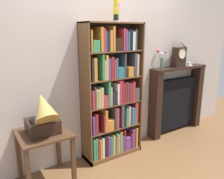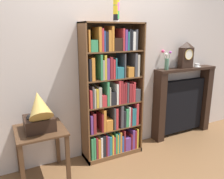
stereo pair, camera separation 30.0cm
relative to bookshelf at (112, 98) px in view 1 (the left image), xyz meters
The scene contains 10 objects.
ground_plane 0.85m from the bookshelf, 88.15° to the right, with size 7.98×6.40×0.02m, color brown.
wall_back 0.55m from the bookshelf, 46.94° to the left, with size 4.98×0.08×2.60m, color beige.
bookshelf is the anchor object (origin of this frame).
cup_stack 1.13m from the bookshelf, 40.55° to the right, with size 0.08×0.08×0.30m.
side_table_left 1.04m from the bookshelf, behind, with size 0.54×0.54×0.63m.
gramophone 0.99m from the bookshelf, behind, with size 0.32×0.44×0.52m.
fireplace_mantel 1.37m from the bookshelf, ahead, with size 1.11×0.21×1.13m.
mantel_clock 1.41m from the bookshelf, ahead, with size 0.22×0.12×0.40m.
flower_vase 1.04m from the bookshelf, ahead, with size 0.10×0.14×0.29m.
teacup_with_saucer 1.61m from the bookshelf, ahead, with size 0.13×0.13×0.06m.
Camera 1 is at (-1.58, -2.29, 1.70)m, focal length 36.29 mm.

